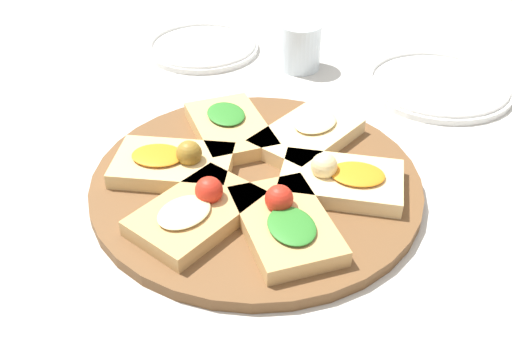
{
  "coord_description": "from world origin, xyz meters",
  "views": [
    {
      "loc": [
        0.01,
        -0.63,
        0.48
      ],
      "look_at": [
        0.0,
        0.0,
        0.03
      ],
      "focal_mm": 42.0,
      "sensor_mm": 36.0,
      "label": 1
    }
  ],
  "objects": [
    {
      "name": "water_glass",
      "position": [
        0.07,
        0.36,
        0.04
      ],
      "size": [
        0.07,
        0.07,
        0.08
      ],
      "primitive_type": "cylinder",
      "color": "silver",
      "rests_on": "ground_plane"
    },
    {
      "name": "focaccia_slice_1",
      "position": [
        -0.07,
        -0.09,
        0.03
      ],
      "size": [
        0.17,
        0.18,
        0.05
      ],
      "color": "tan",
      "rests_on": "serving_board"
    },
    {
      "name": "focaccia_slice_0",
      "position": [
        -0.11,
        0.01,
        0.03
      ],
      "size": [
        0.16,
        0.11,
        0.05
      ],
      "color": "#DBB775",
      "rests_on": "serving_board"
    },
    {
      "name": "plate_left",
      "position": [
        -0.11,
        0.43,
        0.01
      ],
      "size": [
        0.21,
        0.21,
        0.02
      ],
      "color": "white",
      "rests_on": "ground_plane"
    },
    {
      "name": "plate_right",
      "position": [
        0.3,
        0.28,
        0.01
      ],
      "size": [
        0.25,
        0.25,
        0.02
      ],
      "color": "white",
      "rests_on": "ground_plane"
    },
    {
      "name": "focaccia_slice_4",
      "position": [
        0.07,
        0.09,
        0.03
      ],
      "size": [
        0.17,
        0.18,
        0.03
      ],
      "color": "#E5C689",
      "rests_on": "serving_board"
    },
    {
      "name": "serving_board",
      "position": [
        0.0,
        0.0,
        0.01
      ],
      "size": [
        0.43,
        0.43,
        0.02
      ],
      "primitive_type": "cylinder",
      "color": "brown",
      "rests_on": "ground_plane"
    },
    {
      "name": "focaccia_slice_2",
      "position": [
        0.04,
        -0.1,
        0.03
      ],
      "size": [
        0.14,
        0.18,
        0.05
      ],
      "color": "tan",
      "rests_on": "serving_board"
    },
    {
      "name": "focaccia_slice_3",
      "position": [
        0.11,
        -0.02,
        0.03
      ],
      "size": [
        0.17,
        0.12,
        0.05
      ],
      "color": "#E5C689",
      "rests_on": "serving_board"
    },
    {
      "name": "focaccia_slice_5",
      "position": [
        -0.04,
        0.1,
        0.03
      ],
      "size": [
        0.15,
        0.18,
        0.03
      ],
      "color": "tan",
      "rests_on": "serving_board"
    },
    {
      "name": "ground_plane",
      "position": [
        0.0,
        0.0,
        0.0
      ],
      "size": [
        3.0,
        3.0,
        0.0
      ],
      "primitive_type": "plane",
      "color": "beige"
    }
  ]
}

